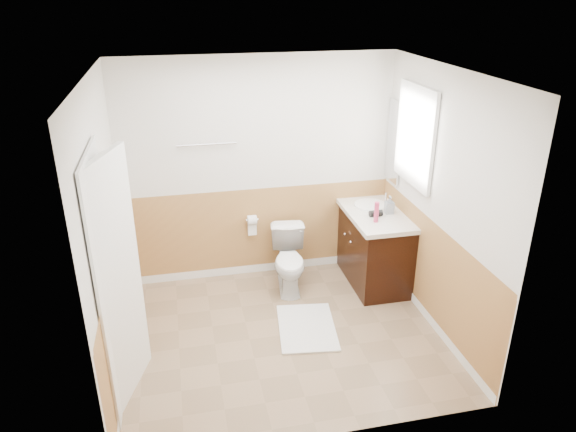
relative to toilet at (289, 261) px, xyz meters
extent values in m
plane|color=#8C7051|center=(-0.25, -0.86, -0.34)|extent=(3.00, 3.00, 0.00)
plane|color=white|center=(-0.25, -0.86, 2.16)|extent=(3.00, 3.00, 0.00)
plane|color=silver|center=(-0.25, 0.44, 0.91)|extent=(3.00, 0.00, 3.00)
plane|color=silver|center=(-0.25, -2.16, 0.91)|extent=(3.00, 0.00, 3.00)
plane|color=silver|center=(-1.75, -0.86, 0.91)|extent=(0.00, 3.00, 3.00)
plane|color=silver|center=(1.25, -0.86, 0.91)|extent=(0.00, 3.00, 3.00)
plane|color=#B78D49|center=(-0.25, 0.43, 0.16)|extent=(3.00, 0.00, 3.00)
plane|color=#B78D49|center=(-0.25, -2.15, 0.16)|extent=(3.00, 0.00, 3.00)
plane|color=#B78D49|center=(-1.74, -0.86, 0.16)|extent=(0.00, 2.60, 2.60)
plane|color=#B78D49|center=(1.24, -0.86, 0.16)|extent=(0.00, 2.60, 2.60)
imported|color=white|center=(0.00, 0.00, 0.00)|extent=(0.46, 0.71, 0.68)
cube|color=white|center=(0.00, -0.80, -0.33)|extent=(0.65, 0.87, 0.02)
cube|color=black|center=(0.96, 0.00, 0.06)|extent=(0.55, 1.10, 0.80)
sphere|color=silver|center=(0.66, -0.10, 0.21)|extent=(0.03, 0.03, 0.03)
sphere|color=silver|center=(0.66, 0.10, 0.21)|extent=(0.03, 0.03, 0.03)
cube|color=white|center=(0.95, 0.00, 0.49)|extent=(0.60, 1.15, 0.05)
cylinder|color=white|center=(0.96, 0.15, 0.52)|extent=(0.36, 0.36, 0.02)
cylinder|color=silver|center=(1.14, 0.15, 0.58)|extent=(0.02, 0.02, 0.14)
cylinder|color=#C6335C|center=(0.86, -0.28, 0.62)|extent=(0.05, 0.05, 0.22)
imported|color=gray|center=(1.08, -0.10, 0.61)|extent=(0.09, 0.09, 0.20)
cylinder|color=black|center=(0.91, -0.15, 0.55)|extent=(0.14, 0.07, 0.07)
cylinder|color=black|center=(0.88, -0.09, 0.52)|extent=(0.03, 0.03, 0.07)
cube|color=silver|center=(1.23, 0.24, 1.21)|extent=(0.02, 0.35, 0.90)
cube|color=white|center=(1.22, -0.27, 1.41)|extent=(0.04, 0.80, 1.00)
cube|color=white|center=(1.24, -0.27, 1.41)|extent=(0.01, 0.70, 0.90)
cube|color=white|center=(-1.65, -1.31, 0.68)|extent=(0.29, 0.78, 2.04)
cube|color=white|center=(-1.73, -1.31, 0.69)|extent=(0.02, 0.92, 2.10)
sphere|color=silver|center=(-1.59, -0.98, 0.61)|extent=(0.06, 0.06, 0.06)
cylinder|color=silver|center=(-0.80, 0.39, 1.26)|extent=(0.62, 0.02, 0.02)
cylinder|color=silver|center=(-0.35, 0.37, 0.36)|extent=(0.14, 0.02, 0.02)
cylinder|color=white|center=(-0.35, 0.37, 0.36)|extent=(0.10, 0.11, 0.11)
cube|color=white|center=(-0.35, 0.37, 0.25)|extent=(0.10, 0.01, 0.16)
camera|label=1|loc=(-1.12, -5.05, 2.81)|focal=33.21mm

